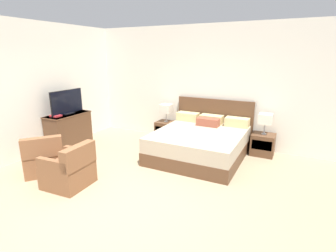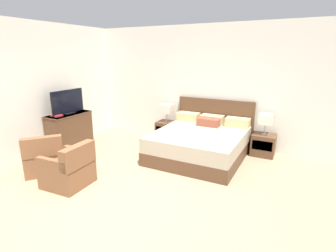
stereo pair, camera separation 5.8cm
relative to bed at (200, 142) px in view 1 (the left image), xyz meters
name	(u,v)px [view 1 (the left image)]	position (x,y,z in m)	size (l,w,h in m)	color
ground_plane	(117,202)	(-0.48, -2.34, -0.32)	(9.99, 9.99, 0.00)	#998466
wall_back	(198,85)	(-0.48, 1.02, 1.12)	(6.85, 0.06, 2.88)	silver
wall_left	(51,88)	(-3.34, -0.97, 1.12)	(0.06, 5.13, 2.88)	silver
bed	(200,142)	(0.00, 0.00, 0.00)	(1.89, 2.02, 1.14)	brown
nightstand_left	(166,131)	(-1.21, 0.71, -0.08)	(0.49, 0.43, 0.48)	brown
nightstand_right	(263,145)	(1.21, 0.71, -0.08)	(0.49, 0.43, 0.48)	brown
table_lamp_left	(166,109)	(-1.21, 0.72, 0.51)	(0.27, 0.27, 0.46)	#B7B7BC
table_lamp_right	(265,119)	(1.21, 0.72, 0.51)	(0.27, 0.27, 0.46)	#B7B7BC
dresser	(69,130)	(-3.03, -0.87, 0.10)	(0.50, 1.07, 0.82)	brown
tv	(67,102)	(-3.03, -0.84, 0.77)	(0.18, 0.90, 0.56)	black
book_red_cover	(56,116)	(-3.05, -1.18, 0.52)	(0.22, 0.19, 0.04)	#B7282D
armchair_by_window	(44,158)	(-2.36, -2.12, -0.04)	(0.96, 0.96, 0.76)	brown
armchair_companion	(70,170)	(-1.51, -2.29, -0.04)	(0.73, 0.72, 0.76)	brown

